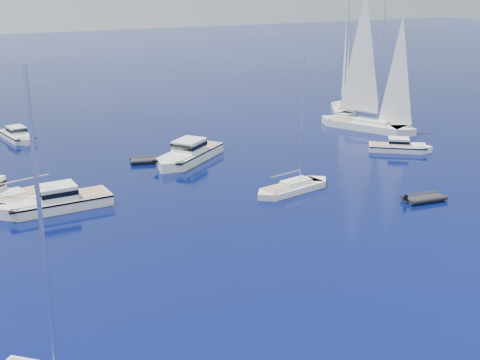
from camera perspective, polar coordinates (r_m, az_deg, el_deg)
name	(u,v)px	position (r m, az deg, el deg)	size (l,w,h in m)	color
motor_cruiser_centre	(56,209)	(51.10, -16.55, -2.57)	(2.91, 9.52, 2.50)	silver
motor_cruiser_far_r	(399,151)	(67.48, 14.43, 2.58)	(2.14, 7.01, 1.84)	white
motor_cruiser_distant	(188,161)	(62.12, -4.76, 1.78)	(3.16, 10.33, 2.71)	white
motor_cruiser_horizon	(18,140)	(74.47, -19.74, 3.51)	(2.23, 7.29, 1.91)	silver
sailboat_mid_l	(8,206)	(52.92, -20.57, -2.29)	(2.97, 11.42, 16.79)	silver
sailboat_centre	(293,191)	(53.29, 4.89, -1.01)	(2.14, 8.24, 12.11)	white
sailboat_sails_r	(367,129)	(76.72, 11.56, 4.62)	(3.38, 12.98, 19.08)	silver
sailboat_sails_far	(343,112)	(85.81, 9.42, 6.15)	(2.65, 10.20, 14.99)	silver
tender_grey_near	(424,201)	(52.96, 16.55, -1.85)	(1.99, 3.62, 0.95)	black
tender_grey_far	(149,162)	(62.10, -8.37, 1.64)	(2.09, 3.85, 0.95)	black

